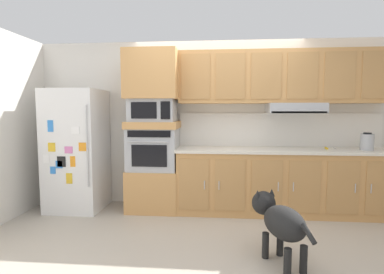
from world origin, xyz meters
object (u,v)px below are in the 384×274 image
microwave (153,110)px  screwdriver (327,148)px  built_in_oven (154,149)px  refrigerator (77,150)px  electric_kettle (367,142)px  dog (279,220)px

microwave → screwdriver: bearing=0.4°
microwave → screwdriver: 2.51m
built_in_oven → screwdriver: built_in_oven is taller
refrigerator → electric_kettle: (4.09, 0.02, 0.15)m
screwdriver → refrigerator: bearing=-178.6°
dog → built_in_oven: bearing=24.0°
built_in_oven → dog: 2.13m
built_in_oven → refrigerator: bearing=-176.6°
refrigerator → dog: (2.66, -1.34, -0.47)m
built_in_oven → dog: built_in_oven is taller
refrigerator → dog: refrigerator is taller
built_in_oven → dog: size_ratio=0.76×
refrigerator → microwave: size_ratio=2.73×
screwdriver → electric_kettle: 0.51m
refrigerator → microwave: bearing=3.4°
refrigerator → microwave: 1.28m
screwdriver → microwave: bearing=-179.6°
microwave → dog: bearing=-42.6°
microwave → screwdriver: size_ratio=4.68×
built_in_oven → microwave: 0.56m
microwave → electric_kettle: size_ratio=2.68×
electric_kettle → dog: electric_kettle is taller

